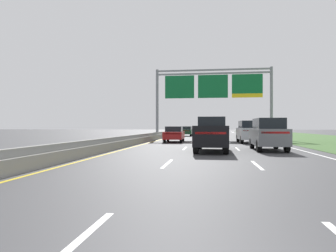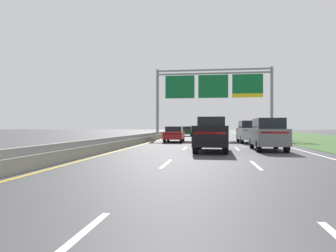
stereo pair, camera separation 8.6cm
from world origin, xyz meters
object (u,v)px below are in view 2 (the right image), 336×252
pickup_truck_black (211,134)px  car_grey_right_lane_suv (268,134)px  car_gold_centre_lane_sedan (212,131)px  car_darkgreen_left_lane_sedan (187,131)px  car_silver_right_lane_suv (249,131)px  car_red_left_lane_sedan (174,134)px  overhead_sign_gantry (213,89)px

pickup_truck_black → car_grey_right_lane_suv: 3.91m
pickup_truck_black → car_gold_centre_lane_sedan: bearing=1.2°
car_darkgreen_left_lane_sedan → car_gold_centre_lane_sedan: bearing=-101.1°
car_darkgreen_left_lane_sedan → car_silver_right_lane_suv: 20.98m
pickup_truck_black → car_darkgreen_left_lane_sedan: bearing=8.8°
car_red_left_lane_sedan → car_darkgreen_left_lane_sedan: bearing=-0.5°
pickup_truck_black → car_silver_right_lane_suv: pickup_truck_black is taller
car_grey_right_lane_suv → car_gold_centre_lane_sedan: car_grey_right_lane_suv is taller
overhead_sign_gantry → car_red_left_lane_sedan: (-3.93, -9.60, -5.63)m
pickup_truck_black → car_gold_centre_lane_sedan: 29.08m
car_silver_right_lane_suv → car_red_left_lane_sedan: size_ratio=1.07×
car_darkgreen_left_lane_sedan → car_red_left_lane_sedan: bearing=-177.7°
car_darkgreen_left_lane_sedan → car_red_left_lane_sedan: (0.21, -19.03, 0.00)m
car_silver_right_lane_suv → car_red_left_lane_sedan: bearing=84.3°
car_grey_right_lane_suv → pickup_truck_black: bearing=109.6°
overhead_sign_gantry → car_gold_centre_lane_sedan: 10.22m
overhead_sign_gantry → car_darkgreen_left_lane_sedan: bearing=113.7°
car_silver_right_lane_suv → car_darkgreen_left_lane_sedan: bearing=19.7°
car_grey_right_lane_suv → overhead_sign_gantry: bearing=10.3°
car_darkgreen_left_lane_sedan → car_grey_right_lane_suv: (7.57, -28.68, 0.28)m
overhead_sign_gantry → pickup_truck_black: size_ratio=2.76×
car_gold_centre_lane_sedan → car_grey_right_lane_suv: bearing=-173.9°
car_darkgreen_left_lane_sedan → car_red_left_lane_sedan: 19.03m
car_silver_right_lane_suv → car_gold_centre_lane_sedan: size_ratio=1.07×
car_silver_right_lane_suv → car_red_left_lane_sedan: 7.24m
car_grey_right_lane_suv → car_gold_centre_lane_sedan: size_ratio=1.06×
overhead_sign_gantry → car_gold_centre_lane_sedan: bearing=91.0°
overhead_sign_gantry → car_grey_right_lane_suv: bearing=-79.9°
car_silver_right_lane_suv → pickup_truck_black: bearing=160.1°
pickup_truck_black → car_gold_centre_lane_sedan: size_ratio=1.23×
car_darkgreen_left_lane_sedan → car_red_left_lane_sedan: size_ratio=1.00×
overhead_sign_gantry → car_darkgreen_left_lane_sedan: overhead_sign_gantry is taller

